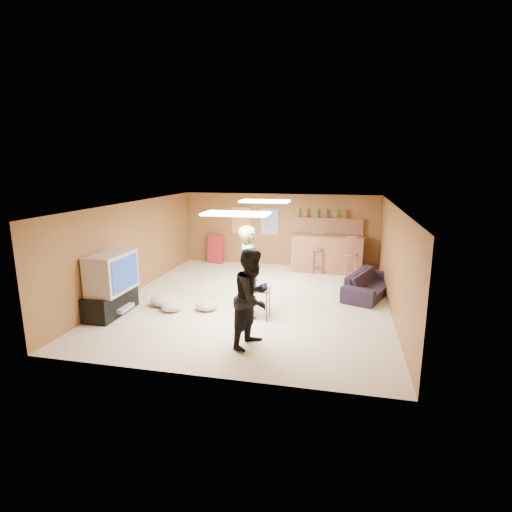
% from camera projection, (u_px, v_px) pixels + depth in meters
% --- Properties ---
extents(ground, '(7.00, 7.00, 0.00)m').
position_uv_depth(ground, '(254.00, 300.00, 9.21)').
color(ground, '#C8B499').
rests_on(ground, ground).
extents(ceiling, '(6.00, 7.00, 0.02)m').
position_uv_depth(ceiling, '(254.00, 205.00, 8.72)').
color(ceiling, silver).
rests_on(ceiling, ground).
extents(wall_back, '(6.00, 0.02, 2.20)m').
position_uv_depth(wall_back, '(279.00, 230.00, 12.30)').
color(wall_back, brown).
rests_on(wall_back, ground).
extents(wall_front, '(6.00, 0.02, 2.20)m').
position_uv_depth(wall_front, '(199.00, 305.00, 5.63)').
color(wall_front, brown).
rests_on(wall_front, ground).
extents(wall_left, '(0.02, 7.00, 2.20)m').
position_uv_depth(wall_left, '(133.00, 248.00, 9.60)').
color(wall_left, brown).
rests_on(wall_left, ground).
extents(wall_right, '(0.02, 7.00, 2.20)m').
position_uv_depth(wall_right, '(394.00, 260.00, 8.33)').
color(wall_right, brown).
rests_on(wall_right, ground).
extents(tv_stand, '(0.55, 1.30, 0.50)m').
position_uv_depth(tv_stand, '(111.00, 302.00, 8.30)').
color(tv_stand, black).
rests_on(tv_stand, ground).
extents(dvd_box, '(0.35, 0.50, 0.08)m').
position_uv_depth(dvd_box, '(121.00, 308.00, 8.27)').
color(dvd_box, '#B2B2B7').
rests_on(dvd_box, tv_stand).
extents(tv_body, '(0.60, 1.10, 0.80)m').
position_uv_depth(tv_body, '(111.00, 272.00, 8.14)').
color(tv_body, '#B2B2B7').
rests_on(tv_body, tv_stand).
extents(tv_screen, '(0.02, 0.95, 0.65)m').
position_uv_depth(tv_screen, '(125.00, 273.00, 8.07)').
color(tv_screen, navy).
rests_on(tv_screen, tv_body).
extents(bar_counter, '(2.00, 0.60, 1.10)m').
position_uv_depth(bar_counter, '(327.00, 253.00, 11.58)').
color(bar_counter, brown).
rests_on(bar_counter, ground).
extents(bar_lip, '(2.10, 0.12, 0.05)m').
position_uv_depth(bar_lip, '(327.00, 236.00, 11.22)').
color(bar_lip, '#3D2813').
rests_on(bar_lip, bar_counter).
extents(bar_shelf, '(2.00, 0.18, 0.05)m').
position_uv_depth(bar_shelf, '(329.00, 219.00, 11.80)').
color(bar_shelf, brown).
rests_on(bar_shelf, bar_backing).
extents(bar_backing, '(2.00, 0.14, 0.60)m').
position_uv_depth(bar_backing, '(328.00, 229.00, 11.88)').
color(bar_backing, brown).
rests_on(bar_backing, bar_counter).
extents(poster_left, '(0.60, 0.03, 0.85)m').
position_uv_depth(poster_left, '(241.00, 221.00, 12.46)').
color(poster_left, '#BF3F26').
rests_on(poster_left, wall_back).
extents(poster_right, '(0.55, 0.03, 0.80)m').
position_uv_depth(poster_right, '(269.00, 222.00, 12.27)').
color(poster_right, '#334C99').
rests_on(poster_right, wall_back).
extents(folding_chair_stack, '(0.50, 0.26, 0.91)m').
position_uv_depth(folding_chair_stack, '(216.00, 249.00, 12.67)').
color(folding_chair_stack, maroon).
rests_on(folding_chair_stack, ground).
extents(ceiling_panel_front, '(1.20, 0.60, 0.04)m').
position_uv_depth(ceiling_panel_front, '(236.00, 214.00, 7.30)').
color(ceiling_panel_front, white).
rests_on(ceiling_panel_front, ceiling).
extents(ceiling_panel_back, '(1.20, 0.60, 0.04)m').
position_uv_depth(ceiling_panel_back, '(265.00, 201.00, 9.87)').
color(ceiling_panel_back, white).
rests_on(ceiling_panel_back, ceiling).
extents(person_olive, '(0.69, 0.81, 1.89)m').
position_uv_depth(person_olive, '(249.00, 272.00, 8.03)').
color(person_olive, brown).
rests_on(person_olive, ground).
extents(person_black, '(0.88, 0.99, 1.71)m').
position_uv_depth(person_black, '(253.00, 298.00, 6.72)').
color(person_black, black).
rests_on(person_black, ground).
extents(sofa, '(1.38, 2.06, 0.56)m').
position_uv_depth(sofa, '(370.00, 284.00, 9.50)').
color(sofa, black).
rests_on(sofa, ground).
extents(tray_table, '(0.49, 0.39, 0.63)m').
position_uv_depth(tray_table, '(258.00, 303.00, 8.05)').
color(tray_table, '#3D2813').
rests_on(tray_table, ground).
extents(cup_red_near, '(0.09, 0.09, 0.11)m').
position_uv_depth(cup_red_near, '(252.00, 285.00, 8.04)').
color(cup_red_near, '#A90B1B').
rests_on(cup_red_near, tray_table).
extents(cup_red_far, '(0.09, 0.09, 0.11)m').
position_uv_depth(cup_red_far, '(261.00, 287.00, 7.87)').
color(cup_red_far, '#A90B1B').
rests_on(cup_red_far, tray_table).
extents(cup_blue, '(0.09, 0.09, 0.10)m').
position_uv_depth(cup_blue, '(265.00, 285.00, 8.02)').
color(cup_blue, navy).
rests_on(cup_blue, tray_table).
extents(bar_stool_left, '(0.39, 0.39, 1.13)m').
position_uv_depth(bar_stool_left, '(318.00, 254.00, 11.40)').
color(bar_stool_left, brown).
rests_on(bar_stool_left, ground).
extents(bar_stool_right, '(0.43, 0.43, 1.33)m').
position_uv_depth(bar_stool_right, '(351.00, 256.00, 10.66)').
color(bar_stool_right, brown).
rests_on(bar_stool_right, ground).
extents(cushion_near_tv, '(0.64, 0.64, 0.25)m').
position_uv_depth(cushion_near_tv, '(164.00, 300.00, 8.83)').
color(cushion_near_tv, tan).
rests_on(cushion_near_tv, ground).
extents(cushion_mid, '(0.56, 0.56, 0.21)m').
position_uv_depth(cushion_mid, '(207.00, 305.00, 8.55)').
color(cushion_mid, tan).
rests_on(cushion_mid, ground).
extents(cushion_far, '(0.61, 0.61, 0.21)m').
position_uv_depth(cushion_far, '(172.00, 306.00, 8.49)').
color(cushion_far, tan).
rests_on(cushion_far, ground).
extents(bottle_row, '(1.48, 0.08, 0.26)m').
position_uv_depth(bottle_row, '(322.00, 213.00, 11.79)').
color(bottle_row, '#3F7233').
rests_on(bottle_row, bar_shelf).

